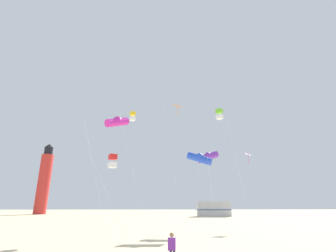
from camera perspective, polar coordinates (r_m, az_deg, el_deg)
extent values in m
cube|color=#722D99|center=(12.34, 0.88, -25.70)|extent=(0.36, 0.26, 0.52)
sphere|color=#9E704C|center=(12.30, 0.87, -23.95)|extent=(0.20, 0.20, 0.20)
cylinder|color=#2D2D38|center=(12.55, 1.37, -26.67)|extent=(0.17, 0.37, 0.13)
cylinder|color=#2D2D38|center=(12.56, 0.55, -26.66)|extent=(0.17, 0.37, 0.13)
cylinder|color=silver|center=(28.17, -8.45, -9.05)|extent=(3.44, 0.75, 12.98)
cube|color=yellow|center=(31.56, -8.19, 2.87)|extent=(0.82, 0.82, 0.44)
cube|color=white|center=(31.32, -8.25, 1.67)|extent=(0.82, 0.82, 0.44)
cylinder|color=silver|center=(23.73, 10.11, -15.17)|extent=(0.81, 1.90, 6.60)
cylinder|color=blue|center=(24.30, 7.31, -7.51)|extent=(2.57, 1.61, 1.48)
sphere|color=blue|center=(24.33, 7.30, -7.17)|extent=(0.76, 0.76, 0.76)
cylinder|color=silver|center=(19.68, -13.72, -15.62)|extent=(3.04, 0.33, 5.86)
cube|color=red|center=(21.52, -12.68, -7.01)|extent=(0.82, 0.82, 0.44)
cube|color=white|center=(21.41, -12.80, -8.85)|extent=(0.82, 0.82, 0.44)
cylinder|color=silver|center=(24.17, 1.01, -8.41)|extent=(1.61, 1.21, 12.52)
cube|color=orange|center=(26.67, 2.15, 4.72)|extent=(1.22, 1.22, 0.40)
cylinder|color=orange|center=(26.43, 2.17, 3.42)|extent=(0.04, 0.04, 1.10)
cylinder|color=silver|center=(25.63, 15.88, -8.94)|extent=(2.56, 2.36, 11.93)
cube|color=#72D12D|center=(28.08, 11.79, 3.40)|extent=(0.82, 0.82, 0.44)
cube|color=white|center=(27.85, 11.88, 2.05)|extent=(0.82, 0.82, 0.44)
cylinder|color=silver|center=(19.94, -16.73, -10.41)|extent=(3.24, 2.39, 9.31)
cylinder|color=#D826A5|center=(22.21, -11.69, 0.89)|extent=(2.04, 2.42, 1.48)
sphere|color=#D826A5|center=(22.25, -11.66, 1.25)|extent=(0.76, 0.76, 0.76)
cylinder|color=silver|center=(26.57, 7.84, -14.78)|extent=(0.58, 1.75, 7.27)
cylinder|color=purple|center=(27.39, 9.24, -7.13)|extent=(2.59, 1.43, 1.48)
sphere|color=purple|center=(27.42, 9.23, -6.83)|extent=(0.76, 0.76, 0.76)
cylinder|color=silver|center=(29.39, 17.55, -13.56)|extent=(2.85, 2.32, 8.13)
cube|color=#E54C8C|center=(31.57, 18.06, -6.27)|extent=(1.22, 1.22, 0.40)
cylinder|color=#E54C8C|center=(31.46, 18.17, -7.43)|extent=(0.04, 0.04, 1.10)
cylinder|color=red|center=(67.78, -26.90, -11.81)|extent=(2.80, 2.80, 14.00)
cylinder|color=black|center=(68.76, -26.00, -5.29)|extent=(2.00, 2.00, 1.80)
cone|color=black|center=(69.03, -25.84, -4.16)|extent=(2.20, 2.20, 1.00)
cube|color=#B7BABF|center=(51.49, 10.54, -18.38)|extent=(6.44, 2.43, 2.80)
cube|color=#4C608C|center=(51.49, 10.55, -18.54)|extent=(6.49, 2.47, 0.24)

